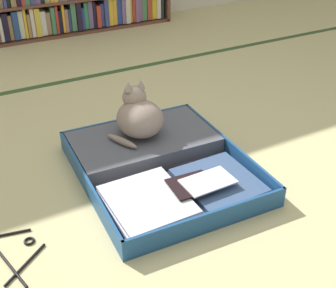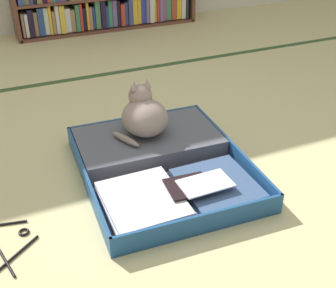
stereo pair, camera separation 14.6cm
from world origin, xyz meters
The scene contains 5 objects.
ground_plane centered at (0.00, 0.00, 0.00)m, with size 10.00×10.00×0.00m, color #CBC088.
tatami_border centered at (0.00, 1.26, 0.00)m, with size 4.80×0.05×0.00m.
open_suitcase centered at (-0.06, 0.10, 0.04)m, with size 0.73×0.86×0.09m.
black_cat centered at (-0.06, 0.28, 0.19)m, with size 0.27×0.25×0.26m.
clothes_hanger centered at (-0.76, -0.12, 0.01)m, with size 0.24×0.38×0.01m.
Camera 2 is at (-0.69, -1.47, 1.17)m, focal length 47.95 mm.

